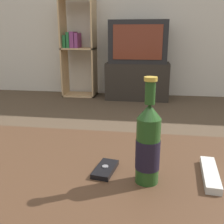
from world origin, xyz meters
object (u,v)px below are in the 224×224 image
object	(u,v)px
tv_stand	(137,81)
remote_control	(210,174)
cell_phone	(106,169)
television	(138,42)
bookshelf	(77,47)
beer_bottle	(148,145)

from	to	relation	value
tv_stand	remote_control	distance (m)	2.77
tv_stand	cell_phone	world-z (taller)	tv_stand
cell_phone	remote_control	world-z (taller)	remote_control
television	cell_phone	xyz separation A→B (m)	(0.06, -2.74, -0.29)
tv_stand	bookshelf	distance (m)	0.92
bookshelf	beer_bottle	distance (m)	3.01
tv_stand	bookshelf	bearing A→B (deg)	175.78
beer_bottle	cell_phone	xyz separation A→B (m)	(-0.12, 0.04, -0.10)
remote_control	tv_stand	bearing A→B (deg)	102.36
bookshelf	remote_control	xyz separation A→B (m)	(1.16, -2.80, -0.22)
cell_phone	tv_stand	bearing A→B (deg)	100.20
remote_control	television	bearing A→B (deg)	102.37
remote_control	cell_phone	bearing A→B (deg)	-173.37
tv_stand	television	bearing A→B (deg)	-90.00
television	tv_stand	bearing A→B (deg)	90.00
television	remote_control	size ratio (longest dim) A/B	3.94
bookshelf	remote_control	bearing A→B (deg)	-67.49
bookshelf	remote_control	size ratio (longest dim) A/B	7.04
beer_bottle	cell_phone	size ratio (longest dim) A/B	2.49
tv_stand	cell_phone	size ratio (longest dim) A/B	7.09
tv_stand	remote_control	world-z (taller)	tv_stand
bookshelf	cell_phone	distance (m)	2.95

